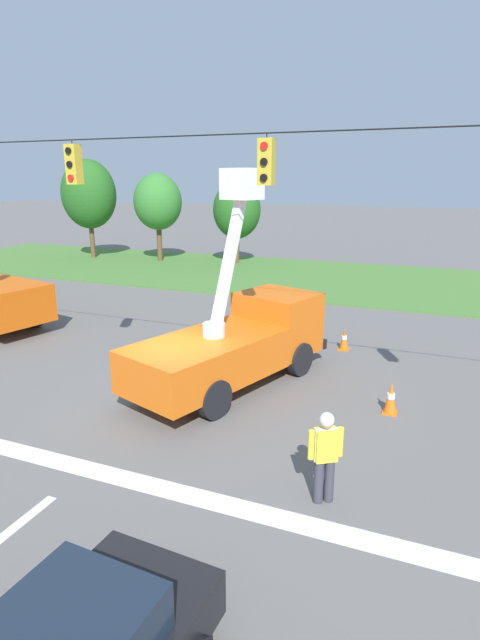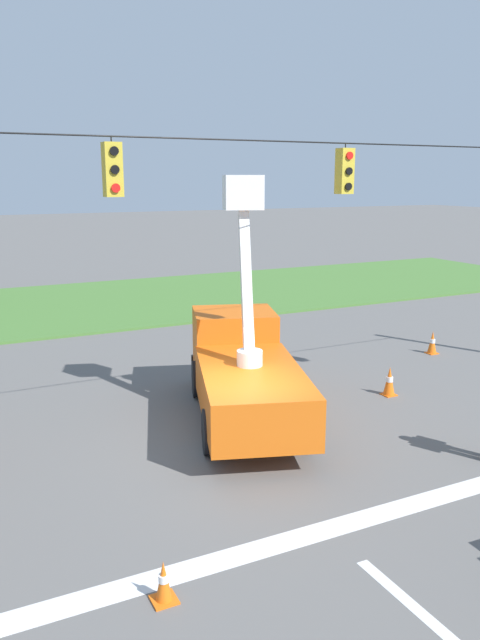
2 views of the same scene
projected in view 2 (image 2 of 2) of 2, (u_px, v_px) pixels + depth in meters
The scene contains 9 objects.
ground_plane at pixel (238, 453), 13.62m from camera, with size 200.00×200.00×0.00m, color #605E5B.
grass_verge at pixel (69, 305), 29.33m from camera, with size 56.00×12.00×0.10m, color #477533.
lane_markings at pixel (381, 578), 9.35m from camera, with size 17.60×15.25×0.01m.
signal_gantry at pixel (238, 244), 12.60m from camera, with size 26.20×0.33×7.20m.
utility_truck_bucket_lift at pixel (244, 366), 15.49m from camera, with size 4.24×6.88×5.95m.
traffic_cone_foreground_right at pixel (389, 381), 17.20m from camera, with size 0.36×0.36×0.82m.
traffic_cone_mid_right at pixel (432, 342), 21.33m from camera, with size 0.36×0.36×0.78m.
traffic_cone_near_bucket at pixel (252, 352), 20.19m from camera, with size 0.36×0.36×0.78m.
traffic_cone_lane_edge_a at pixel (164, 582), 8.80m from camera, with size 0.36×0.36×0.63m.
Camera 2 is at (-5.58, -11.34, 5.86)m, focal length 35.00 mm.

